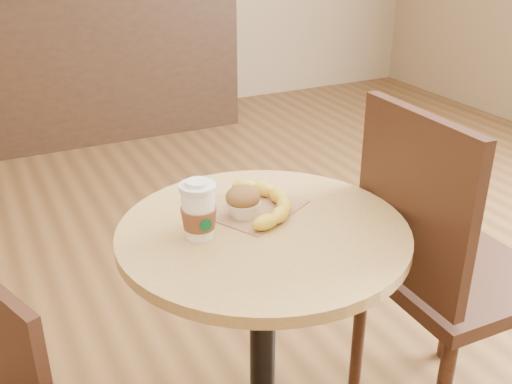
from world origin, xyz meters
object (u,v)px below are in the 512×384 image
at_px(coffee_cup, 199,212).
at_px(banana, 264,201).
at_px(cafe_table, 263,298).
at_px(chair_right, 442,265).
at_px(muffin, 243,202).

relative_size(coffee_cup, banana, 0.52).
distance_m(cafe_table, banana, 0.25).
bearing_deg(cafe_table, coffee_cup, 169.85).
bearing_deg(coffee_cup, cafe_table, -11.02).
xyz_separation_m(chair_right, banana, (-0.46, 0.20, 0.21)).
xyz_separation_m(cafe_table, chair_right, (0.51, -0.11, 0.02)).
relative_size(coffee_cup, muffin, 1.61).
height_order(coffee_cup, banana, coffee_cup).
xyz_separation_m(cafe_table, coffee_cup, (-0.16, 0.03, 0.27)).
bearing_deg(chair_right, muffin, 72.15).
bearing_deg(chair_right, cafe_table, 79.29).
distance_m(muffin, banana, 0.07).
distance_m(chair_right, muffin, 0.60).
height_order(cafe_table, chair_right, chair_right).
relative_size(cafe_table, coffee_cup, 5.14).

